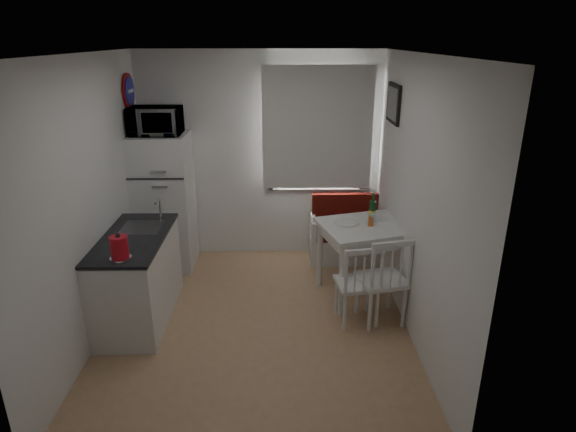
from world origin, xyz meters
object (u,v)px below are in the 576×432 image
(chair_right, at_px, (385,273))
(kitchen_counter, at_px, (138,277))
(chair_left, at_px, (359,277))
(kettle, at_px, (119,247))
(wine_bottle, at_px, (373,207))
(bench, at_px, (356,239))
(fridge, at_px, (164,202))
(microwave, at_px, (155,121))
(dining_table, at_px, (373,232))

(chair_right, bearing_deg, kitchen_counter, 162.56)
(chair_left, bearing_deg, chair_right, -10.48)
(kettle, bearing_deg, wine_bottle, 24.68)
(bench, xyz_separation_m, fridge, (-2.40, -0.11, 0.55))
(chair_left, relative_size, chair_right, 0.88)
(wine_bottle, bearing_deg, chair_right, -90.00)
(kettle, bearing_deg, bench, 38.59)
(bench, bearing_deg, kettle, -141.41)
(bench, bearing_deg, wine_bottle, -87.46)
(bench, distance_m, chair_left, 1.58)
(chair_right, height_order, fridge, fridge)
(microwave, height_order, wine_bottle, microwave)
(bench, bearing_deg, dining_table, -87.74)
(fridge, bearing_deg, kitchen_counter, -90.90)
(kettle, bearing_deg, kitchen_counter, 95.28)
(fridge, relative_size, microwave, 2.88)
(dining_table, distance_m, microwave, 2.76)
(microwave, bearing_deg, chair_right, -29.86)
(chair_right, xyz_separation_m, microwave, (-2.43, 1.40, 1.24))
(chair_left, distance_m, wine_bottle, 0.92)
(bench, height_order, chair_left, chair_left)
(microwave, bearing_deg, kitchen_counter, -90.94)
(microwave, bearing_deg, dining_table, -16.66)
(wine_bottle, bearing_deg, chair_left, -107.59)
(microwave, height_order, kettle, microwave)
(dining_table, height_order, fridge, fridge)
(kettle, bearing_deg, chair_right, 7.94)
(dining_table, relative_size, microwave, 2.22)
(dining_table, distance_m, wine_bottle, 0.27)
(dining_table, bearing_deg, microwave, 147.25)
(kettle, bearing_deg, fridge, 90.97)
(kitchen_counter, bearing_deg, chair_right, -4.69)
(kitchen_counter, xyz_separation_m, dining_table, (2.45, 0.47, 0.28))
(kitchen_counter, bearing_deg, fridge, 89.10)
(kitchen_counter, height_order, microwave, microwave)
(chair_left, distance_m, microwave, 2.89)
(kitchen_counter, relative_size, dining_table, 1.03)
(chair_left, relative_size, microwave, 0.81)
(dining_table, height_order, microwave, microwave)
(chair_right, bearing_deg, microwave, 137.38)
(kitchen_counter, bearing_deg, chair_left, -4.98)
(dining_table, distance_m, chair_left, 0.73)
(kitchen_counter, relative_size, bench, 1.12)
(kitchen_counter, height_order, bench, kitchen_counter)
(chair_left, relative_size, fridge, 0.28)
(dining_table, relative_size, wine_bottle, 4.08)
(chair_left, relative_size, kettle, 1.91)
(dining_table, height_order, chair_right, chair_right)
(microwave, distance_m, wine_bottle, 2.65)
(dining_table, distance_m, fridge, 2.55)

